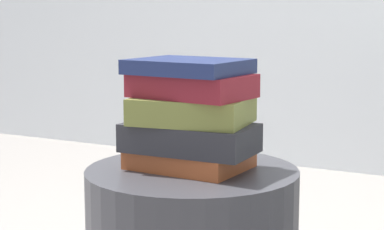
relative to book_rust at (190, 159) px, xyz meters
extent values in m
cube|color=#994723|center=(0.00, 0.00, 0.00)|extent=(0.25, 0.19, 0.04)
cube|color=#28282D|center=(0.01, -0.02, 0.05)|extent=(0.28, 0.16, 0.06)
cube|color=olive|center=(0.01, -0.01, 0.11)|extent=(0.26, 0.20, 0.06)
cube|color=maroon|center=(0.01, -0.01, 0.16)|extent=(0.26, 0.19, 0.05)
cube|color=#19234C|center=(0.00, -0.01, 0.20)|extent=(0.25, 0.20, 0.03)
camera|label=1|loc=(0.68, -1.28, 0.32)|focal=62.70mm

